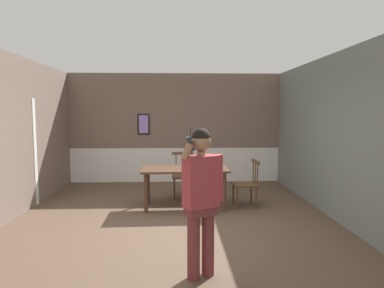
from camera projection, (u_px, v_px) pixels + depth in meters
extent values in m
plane|color=brown|center=(173.00, 226.00, 5.43)|extent=(7.83, 7.83, 0.00)
cube|color=#756056|center=(175.00, 111.00, 8.79)|extent=(5.60, 0.12, 1.94)
cube|color=white|center=(175.00, 165.00, 8.94)|extent=(5.60, 0.14, 0.90)
cube|color=white|center=(175.00, 148.00, 8.86)|extent=(5.60, 0.05, 0.06)
cube|color=black|center=(144.00, 124.00, 8.72)|extent=(0.31, 0.03, 0.54)
cube|color=#A57EDA|center=(144.00, 124.00, 8.70)|extent=(0.23, 0.01, 0.46)
cube|color=white|center=(34.00, 152.00, 6.62)|extent=(0.06, 0.12, 2.10)
cube|color=slate|center=(347.00, 138.00, 5.41)|extent=(0.12, 7.12, 2.84)
cube|color=#4C3323|center=(185.00, 169.00, 6.43)|extent=(1.66, 0.89, 0.04)
cylinder|color=#4C3323|center=(146.00, 193.00, 6.10)|extent=(0.07, 0.07, 0.73)
cylinder|color=#4C3323|center=(224.00, 192.00, 6.20)|extent=(0.07, 0.07, 0.73)
cylinder|color=#4C3323|center=(148.00, 186.00, 6.74)|extent=(0.07, 0.07, 0.73)
cylinder|color=#4C3323|center=(219.00, 185.00, 6.84)|extent=(0.07, 0.07, 0.73)
cube|color=#513823|center=(245.00, 184.00, 6.54)|extent=(0.48, 0.48, 0.03)
cube|color=#513823|center=(256.00, 162.00, 6.52)|extent=(0.06, 0.46, 0.06)
cylinder|color=#513823|center=(257.00, 173.00, 6.40)|extent=(0.02, 0.02, 0.46)
cylinder|color=#513823|center=(255.00, 172.00, 6.54)|extent=(0.02, 0.02, 0.46)
cylinder|color=#513823|center=(253.00, 171.00, 6.67)|extent=(0.02, 0.02, 0.46)
cylinder|color=#513823|center=(237.00, 198.00, 6.36)|extent=(0.04, 0.04, 0.42)
cylinder|color=#513823|center=(233.00, 194.00, 6.73)|extent=(0.04, 0.04, 0.42)
cylinder|color=#513823|center=(256.00, 198.00, 6.40)|extent=(0.04, 0.04, 0.42)
cylinder|color=#513823|center=(251.00, 193.00, 6.76)|extent=(0.04, 0.04, 0.42)
cube|color=#513823|center=(183.00, 176.00, 7.23)|extent=(0.49, 0.49, 0.03)
cube|color=#513823|center=(182.00, 153.00, 7.40)|extent=(0.47, 0.06, 0.06)
cylinder|color=#513823|center=(189.00, 163.00, 7.43)|extent=(0.02, 0.02, 0.49)
cylinder|color=#513823|center=(182.00, 163.00, 7.42)|extent=(0.02, 0.02, 0.49)
cylinder|color=#513823|center=(176.00, 163.00, 7.41)|extent=(0.02, 0.02, 0.49)
cylinder|color=#513823|center=(192.00, 189.00, 7.08)|extent=(0.04, 0.04, 0.44)
cylinder|color=#513823|center=(175.00, 189.00, 7.05)|extent=(0.04, 0.04, 0.44)
cylinder|color=#513823|center=(191.00, 185.00, 7.45)|extent=(0.04, 0.04, 0.44)
cylinder|color=#513823|center=(174.00, 185.00, 7.42)|extent=(0.04, 0.04, 0.44)
cylinder|color=brown|center=(208.00, 241.00, 3.76)|extent=(0.14, 0.14, 0.80)
cylinder|color=brown|center=(194.00, 244.00, 3.67)|extent=(0.14, 0.14, 0.80)
cube|color=brown|center=(201.00, 209.00, 3.68)|extent=(0.38, 0.31, 0.12)
cube|color=#993338|center=(201.00, 181.00, 3.65)|extent=(0.42, 0.35, 0.56)
cylinder|color=#993338|center=(219.00, 178.00, 3.76)|extent=(0.09, 0.09, 0.54)
cylinder|color=#936B4C|center=(187.00, 151.00, 3.52)|extent=(0.14, 0.08, 0.19)
cylinder|color=#936B4C|center=(201.00, 153.00, 3.62)|extent=(0.09, 0.09, 0.05)
sphere|color=#936B4C|center=(201.00, 141.00, 3.61)|extent=(0.22, 0.22, 0.22)
sphere|color=black|center=(201.00, 138.00, 3.60)|extent=(0.21, 0.21, 0.21)
cube|color=#2D2D33|center=(190.00, 144.00, 3.51)|extent=(0.11, 0.08, 0.17)
cylinder|color=black|center=(190.00, 133.00, 3.50)|extent=(0.01, 0.01, 0.08)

